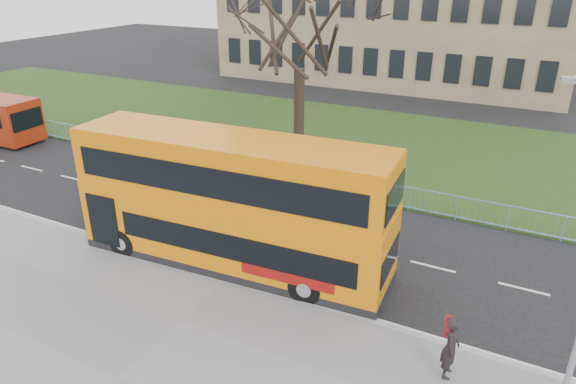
{
  "coord_description": "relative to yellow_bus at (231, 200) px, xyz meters",
  "views": [
    {
      "loc": [
        8.54,
        -13.72,
        9.86
      ],
      "look_at": [
        0.97,
        1.0,
        2.48
      ],
      "focal_mm": 32.0,
      "sensor_mm": 36.0,
      "label": 1
    }
  ],
  "objects": [
    {
      "name": "bare_tree",
      "position": [
        -2.57,
        10.51,
        3.42
      ],
      "size": [
        8.17,
        8.17,
        11.66
      ],
      "primitive_type": null,
      "color": "black",
      "rests_on": "grass_verge"
    },
    {
      "name": "yellow_bus",
      "position": [
        0.0,
        0.0,
        0.0
      ],
      "size": [
        11.24,
        3.31,
        4.65
      ],
      "rotation": [
        0.0,
        0.0,
        0.06
      ],
      "color": "orange",
      "rests_on": "ground"
    },
    {
      "name": "pedestrian",
      "position": [
        7.94,
        -2.23,
        -1.49
      ],
      "size": [
        0.49,
        0.68,
        1.76
      ],
      "primitive_type": "imported",
      "rotation": [
        0.0,
        0.0,
        1.68
      ],
      "color": "black",
      "rests_on": "pavement"
    },
    {
      "name": "pavement",
      "position": [
        0.43,
        -6.24,
        -2.44
      ],
      "size": [
        80.0,
        10.5,
        0.12
      ],
      "primitive_type": "cube",
      "color": "slate",
      "rests_on": "ground"
    },
    {
      "name": "ground",
      "position": [
        0.43,
        0.51,
        -2.5
      ],
      "size": [
        120.0,
        120.0,
        0.0
      ],
      "primitive_type": "plane",
      "color": "black",
      "rests_on": "ground"
    },
    {
      "name": "kerb",
      "position": [
        0.43,
        -1.04,
        -2.43
      ],
      "size": [
        80.0,
        0.2,
        0.14
      ],
      "primitive_type": "cube",
      "color": "gray",
      "rests_on": "ground"
    },
    {
      "name": "grass_verge",
      "position": [
        0.43,
        14.81,
        -2.46
      ],
      "size": [
        80.0,
        15.4,
        0.08
      ],
      "primitive_type": "cube",
      "color": "#203513",
      "rests_on": "ground"
    },
    {
      "name": "guard_railing",
      "position": [
        0.43,
        7.11,
        -1.95
      ],
      "size": [
        40.0,
        0.12,
        1.1
      ],
      "primitive_type": null,
      "color": "#7AB9DA",
      "rests_on": "ground"
    }
  ]
}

